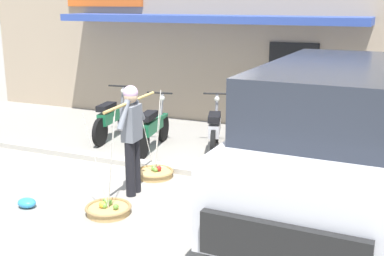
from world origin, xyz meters
TOP-DOWN VIEW (x-y plane):
  - ground_plane at (0.00, 0.00)m, footprint 90.00×90.00m
  - sidewalk_curb at (0.00, 0.70)m, footprint 20.00×0.24m
  - fruit_vendor at (-0.24, -0.46)m, footprint 0.22×1.58m
  - fruit_basket_left_side at (-0.19, -1.25)m, footprint 0.65×0.65m
  - fruit_basket_right_side at (-0.29, 0.33)m, footprint 0.65×0.65m
  - motorcycle_nearest_shop at (-2.25, 2.08)m, footprint 0.54×1.81m
  - motorcycle_second_in_row at (-1.05, 1.69)m, footprint 0.54×1.81m
  - motorcycle_third_in_row at (0.11, 2.10)m, footprint 0.71×1.76m
  - parked_truck at (2.60, -0.03)m, footprint 2.26×4.86m
  - storefront_building at (-0.82, 6.78)m, footprint 13.00×6.00m
  - plastic_litter_bag at (-1.39, -1.54)m, footprint 0.28×0.22m
  - wooden_crate at (1.10, 1.95)m, footprint 0.44×0.36m

SIDE VIEW (x-z plane):
  - ground_plane at x=0.00m, z-range 0.00..0.00m
  - sidewalk_curb at x=0.00m, z-range 0.00..0.10m
  - plastic_litter_bag at x=-1.39m, z-range 0.00..0.14m
  - fruit_basket_right_side at x=-0.29m, z-range -0.65..0.80m
  - fruit_basket_left_side at x=-0.19m, z-range -0.65..0.80m
  - wooden_crate at x=1.10m, z-range 0.00..0.32m
  - motorcycle_nearest_shop at x=-2.25m, z-range -0.09..1.00m
  - motorcycle_second_in_row at x=-1.05m, z-range -0.09..1.00m
  - motorcycle_third_in_row at x=0.11m, z-range -0.09..1.00m
  - fruit_vendor at x=-0.24m, z-range 0.13..1.82m
  - parked_truck at x=2.60m, z-range 0.08..2.18m
  - storefront_building at x=-0.82m, z-range 0.00..4.20m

